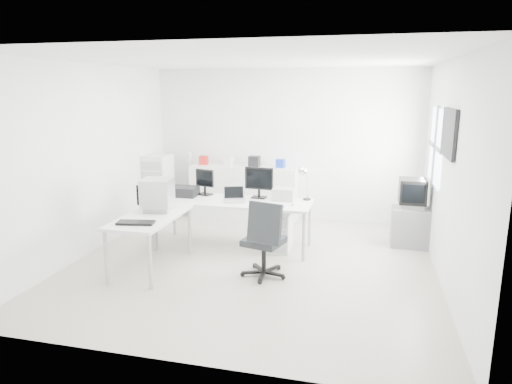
% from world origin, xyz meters
% --- Properties ---
extents(floor, '(5.00, 5.00, 0.01)m').
position_xyz_m(floor, '(0.00, 0.00, 0.00)').
color(floor, beige).
rests_on(floor, ground).
extents(ceiling, '(5.00, 5.00, 0.01)m').
position_xyz_m(ceiling, '(0.00, 0.00, 2.80)').
color(ceiling, white).
rests_on(ceiling, back_wall).
extents(back_wall, '(5.00, 0.02, 2.80)m').
position_xyz_m(back_wall, '(0.00, 2.50, 1.40)').
color(back_wall, silver).
rests_on(back_wall, floor).
extents(left_wall, '(0.02, 5.00, 2.80)m').
position_xyz_m(left_wall, '(-2.50, 0.00, 1.40)').
color(left_wall, silver).
rests_on(left_wall, floor).
extents(right_wall, '(0.02, 5.00, 2.80)m').
position_xyz_m(right_wall, '(2.50, 0.00, 1.40)').
color(right_wall, silver).
rests_on(right_wall, floor).
extents(window, '(0.02, 1.20, 1.10)m').
position_xyz_m(window, '(2.48, 1.20, 1.60)').
color(window, white).
rests_on(window, right_wall).
extents(wall_picture, '(0.04, 0.90, 0.60)m').
position_xyz_m(wall_picture, '(2.47, 0.10, 1.90)').
color(wall_picture, black).
rests_on(wall_picture, right_wall).
extents(main_desk, '(2.40, 0.80, 0.75)m').
position_xyz_m(main_desk, '(-0.47, 0.62, 0.38)').
color(main_desk, silver).
rests_on(main_desk, floor).
extents(side_desk, '(0.70, 1.40, 0.75)m').
position_xyz_m(side_desk, '(-1.32, -0.48, 0.38)').
color(side_desk, silver).
rests_on(side_desk, floor).
extents(drawer_pedestal, '(0.40, 0.50, 0.60)m').
position_xyz_m(drawer_pedestal, '(0.23, 0.67, 0.30)').
color(drawer_pedestal, silver).
rests_on(drawer_pedestal, floor).
extents(inkjet_printer, '(0.43, 0.33, 0.15)m').
position_xyz_m(inkjet_printer, '(-1.32, 0.72, 0.83)').
color(inkjet_printer, black).
rests_on(inkjet_printer, main_desk).
extents(lcd_monitor_small, '(0.36, 0.26, 0.41)m').
position_xyz_m(lcd_monitor_small, '(-1.02, 0.87, 0.95)').
color(lcd_monitor_small, black).
rests_on(lcd_monitor_small, main_desk).
extents(lcd_monitor_large, '(0.47, 0.23, 0.48)m').
position_xyz_m(lcd_monitor_large, '(-0.12, 0.87, 0.99)').
color(lcd_monitor_large, black).
rests_on(lcd_monitor_large, main_desk).
extents(laptop, '(0.45, 0.46, 0.24)m').
position_xyz_m(laptop, '(-0.42, 0.52, 0.87)').
color(laptop, '#B7B7BA').
rests_on(laptop, main_desk).
extents(white_keyboard, '(0.46, 0.20, 0.02)m').
position_xyz_m(white_keyboard, '(0.18, 0.47, 0.76)').
color(white_keyboard, silver).
rests_on(white_keyboard, main_desk).
extents(white_mouse, '(0.06, 0.06, 0.06)m').
position_xyz_m(white_mouse, '(0.48, 0.52, 0.78)').
color(white_mouse, silver).
rests_on(white_mouse, main_desk).
extents(laser_printer, '(0.33, 0.28, 0.19)m').
position_xyz_m(laser_printer, '(0.28, 0.84, 0.84)').
color(laser_printer, '#A4A4A4').
rests_on(laser_printer, main_desk).
extents(desk_lamp, '(0.21, 0.21, 0.52)m').
position_xyz_m(desk_lamp, '(0.63, 0.92, 1.01)').
color(desk_lamp, silver).
rests_on(desk_lamp, main_desk).
extents(crt_monitor, '(0.51, 0.51, 0.51)m').
position_xyz_m(crt_monitor, '(-1.32, -0.23, 1.00)').
color(crt_monitor, '#B7B7BA').
rests_on(crt_monitor, side_desk).
extents(black_keyboard, '(0.49, 0.26, 0.03)m').
position_xyz_m(black_keyboard, '(-1.32, -0.88, 0.77)').
color(black_keyboard, black).
rests_on(black_keyboard, side_desk).
extents(office_chair, '(0.75, 0.75, 1.06)m').
position_xyz_m(office_chair, '(0.25, -0.38, 0.53)').
color(office_chair, '#292C2E').
rests_on(office_chair, floor).
extents(tv_cabinet, '(0.56, 0.46, 0.61)m').
position_xyz_m(tv_cabinet, '(2.22, 1.33, 0.31)').
color(tv_cabinet, slate).
rests_on(tv_cabinet, floor).
extents(crt_tv, '(0.50, 0.48, 0.45)m').
position_xyz_m(crt_tv, '(2.22, 1.33, 0.84)').
color(crt_tv, black).
rests_on(crt_tv, tv_cabinet).
extents(sideboard, '(2.02, 0.51, 1.01)m').
position_xyz_m(sideboard, '(-0.73, 2.24, 0.51)').
color(sideboard, silver).
rests_on(sideboard, floor).
extents(clutter_box_a, '(0.19, 0.17, 0.16)m').
position_xyz_m(clutter_box_a, '(-1.53, 2.24, 1.09)').
color(clutter_box_a, '#B21D19').
rests_on(clutter_box_a, sideboard).
extents(clutter_box_b, '(0.18, 0.16, 0.16)m').
position_xyz_m(clutter_box_b, '(-1.03, 2.24, 1.09)').
color(clutter_box_b, silver).
rests_on(clutter_box_b, sideboard).
extents(clutter_box_c, '(0.20, 0.18, 0.19)m').
position_xyz_m(clutter_box_c, '(-0.53, 2.24, 1.11)').
color(clutter_box_c, black).
rests_on(clutter_box_c, sideboard).
extents(clutter_box_d, '(0.17, 0.15, 0.15)m').
position_xyz_m(clutter_box_d, '(-0.03, 2.24, 1.09)').
color(clutter_box_d, '#16359F').
rests_on(clutter_box_d, sideboard).
extents(clutter_bottle, '(0.07, 0.07, 0.22)m').
position_xyz_m(clutter_bottle, '(-1.83, 2.28, 1.12)').
color(clutter_bottle, silver).
rests_on(clutter_bottle, sideboard).
extents(filing_cabinet, '(0.43, 0.51, 1.23)m').
position_xyz_m(filing_cabinet, '(-2.28, 1.80, 0.61)').
color(filing_cabinet, silver).
rests_on(filing_cabinet, floor).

